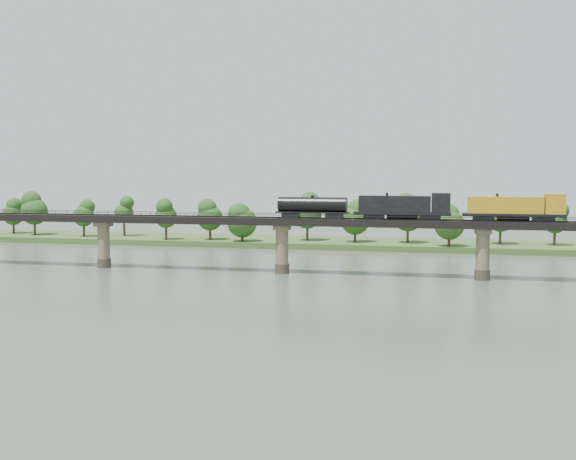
# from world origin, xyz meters

# --- Properties ---
(ground) EXTENTS (400.00, 400.00, 0.00)m
(ground) POSITION_xyz_m (0.00, 0.00, 0.00)
(ground) COLOR #3A493B
(ground) RESTS_ON ground
(far_bank) EXTENTS (300.00, 24.00, 1.60)m
(far_bank) POSITION_xyz_m (0.00, 85.00, 0.80)
(far_bank) COLOR #325120
(far_bank) RESTS_ON ground
(bridge) EXTENTS (236.00, 30.00, 11.50)m
(bridge) POSITION_xyz_m (0.00, 30.00, 5.46)
(bridge) COLOR #473A2D
(bridge) RESTS_ON ground
(bridge_superstructure) EXTENTS (220.00, 4.90, 0.75)m
(bridge_superstructure) POSITION_xyz_m (0.00, 30.00, 11.79)
(bridge_superstructure) COLOR black
(bridge_superstructure) RESTS_ON bridge
(far_treeline) EXTENTS (289.06, 17.54, 13.60)m
(far_treeline) POSITION_xyz_m (-8.21, 80.52, 8.83)
(far_treeline) COLOR #382619
(far_treeline) RESTS_ON far_bank
(freight_train) EXTENTS (77.19, 3.01, 5.31)m
(freight_train) POSITION_xyz_m (38.62, 30.00, 14.04)
(freight_train) COLOR black
(freight_train) RESTS_ON bridge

